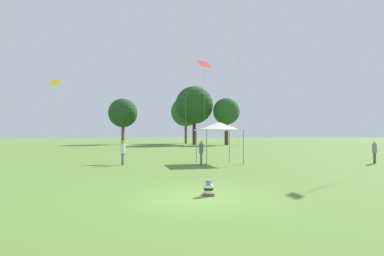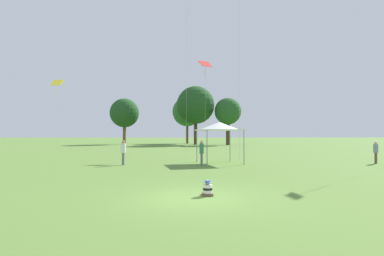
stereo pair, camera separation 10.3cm
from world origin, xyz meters
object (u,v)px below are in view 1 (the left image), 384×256
Objects in this scene: person_standing_0 at (201,150)px; person_standing_1 at (374,150)px; seated_toddler at (209,189)px; distant_tree_2 at (194,105)px; canopy_tent at (219,127)px; distant_tree_0 at (186,112)px; distant_tree_3 at (123,113)px; person_standing_2 at (123,150)px; kite_3 at (56,84)px; kite_0 at (204,66)px; distant_tree_1 at (226,112)px.

person_standing_0 is 12.83m from person_standing_1.
seated_toddler is 17.05m from person_standing_1.
distant_tree_2 is (2.19, 47.51, 7.49)m from seated_toddler.
canopy_tent is (1.95, 11.29, 2.49)m from seated_toddler.
distant_tree_0 reaches higher than distant_tree_3.
person_standing_0 reaches higher than person_standing_1.
person_standing_2 is at bearing -18.93° from person_standing_0.
distant_tree_3 reaches higher than kite_3.
person_standing_2 is 38.27m from distant_tree_2.
canopy_tent is 8.56m from kite_0.
distant_tree_3 is at bearing -18.45° from person_standing_2.
distant_tree_1 is (13.16, 35.44, 5.33)m from person_standing_2.
kite_3 is (-7.92, 8.33, 5.94)m from person_standing_2.
distant_tree_2 is at bearing -103.02° from person_standing_0.
distant_tree_2 is (1.67, 37.82, 6.66)m from person_standing_0.
person_standing_1 is at bearing 173.68° from person_standing_0.
distant_tree_0 is at bearing -100.79° from person_standing_0.
canopy_tent is at bearing -100.31° from distant_tree_1.
distant_tree_0 is (0.23, 44.92, 5.91)m from person_standing_0.
distant_tree_3 is (-12.15, 50.81, 6.13)m from seated_toddler.
person_standing_2 is 0.18× the size of distant_tree_3.
canopy_tent is (-11.36, 0.67, 1.74)m from person_standing_1.
person_standing_0 is 0.49× the size of canopy_tent.
kite_0 reaches higher than distant_tree_1.
seated_toddler is at bearing -90.78° from distant_tree_0.
distant_tree_1 reaches higher than seated_toddler.
kite_3 is 34.34m from distant_tree_1.
distant_tree_2 is (-6.06, 1.58, 1.36)m from distant_tree_1.
kite_0 is at bearing -70.91° from person_standing_2.
canopy_tent is (1.43, 1.61, 1.66)m from person_standing_0.
distant_tree_2 is (-11.12, 36.88, 6.74)m from person_standing_1.
person_standing_2 is at bearing -97.31° from distant_tree_0.
kite_3 is at bearing -110.78° from distant_tree_0.
kite_3 is at bearing -117.64° from distant_tree_2.
person_standing_1 is 0.14× the size of distant_tree_2.
kite_0 is 1.22× the size of kite_3.
seated_toddler is 0.33× the size of person_standing_2.
distant_tree_0 reaches higher than canopy_tent.
kite_0 is at bearing 43.02° from kite_3.
person_standing_2 is 0.48× the size of canopy_tent.
kite_0 reaches higher than person_standing_1.
kite_3 is (-14.28, 1.34, -1.64)m from kite_0.
person_standing_1 is at bearing -73.22° from distant_tree_2.
person_standing_0 is 37.43m from distant_tree_1.
distant_tree_2 is at bearing 72.80° from person_standing_1.
distant_tree_0 is at bearing 16.42° from distant_tree_3.
distant_tree_1 is (6.30, 34.64, 3.65)m from canopy_tent.
person_standing_2 is 0.23× the size of kite_3.
person_standing_2 is 0.17× the size of distant_tree_0.
seated_toddler is 11.61m from person_standing_2.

